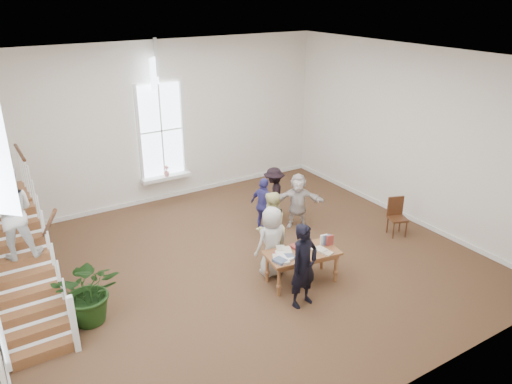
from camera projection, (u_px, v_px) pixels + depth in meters
ground at (243, 264)px, 11.21m from camera, size 10.00×10.00×0.00m
room_shell at (166, 186)px, 14.50m from camera, size 10.49×10.00×10.00m
staircase at (16, 235)px, 9.05m from camera, size 1.10×4.10×2.92m
library_table at (300, 255)px, 10.31m from camera, size 1.62×0.98×0.78m
police_officer at (304, 266)px, 9.51m from camera, size 0.68×0.50×1.72m
elderly_woman at (272, 241)px, 10.57m from camera, size 0.78×0.53×1.56m
person_yellow at (271, 227)px, 11.09m from camera, size 0.91×0.77×1.66m
woman_cluster_a at (264, 206)px, 12.44m from camera, size 0.54×0.90×1.44m
woman_cluster_b at (274, 194)px, 13.09m from camera, size 1.02×1.07×1.46m
woman_cluster_c at (298, 201)px, 12.73m from camera, size 1.35×1.09×1.44m
floor_plant at (89, 290)px, 9.10m from camera, size 1.48×1.38×1.32m
side_chair at (397, 214)px, 12.41m from camera, size 0.54×0.54×0.97m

